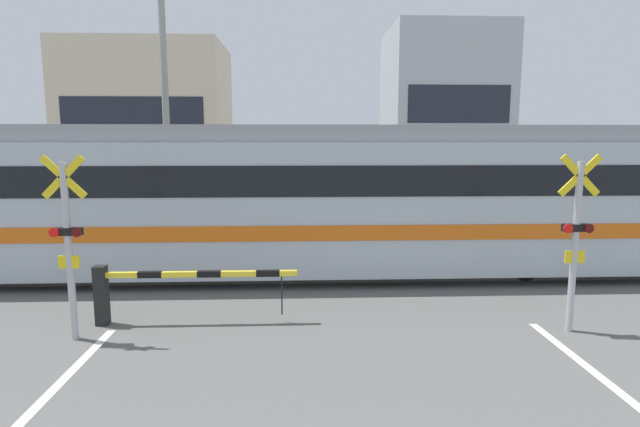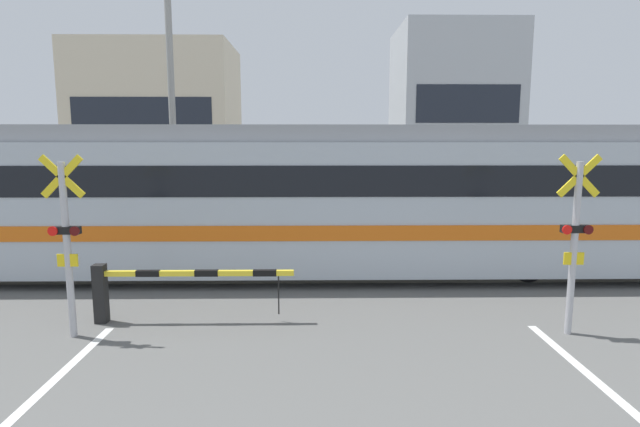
{
  "view_description": "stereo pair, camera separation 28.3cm",
  "coord_description": "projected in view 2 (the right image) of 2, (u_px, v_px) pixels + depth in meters",
  "views": [
    {
      "loc": [
        -0.44,
        -0.22,
        3.14
      ],
      "look_at": [
        0.0,
        10.21,
        1.6
      ],
      "focal_mm": 28.0,
      "sensor_mm": 36.0,
      "label": 1
    },
    {
      "loc": [
        -0.16,
        -0.23,
        3.14
      ],
      "look_at": [
        0.0,
        10.21,
        1.6
      ],
      "focal_mm": 28.0,
      "sensor_mm": 36.0,
      "label": 2
    }
  ],
  "objects": [
    {
      "name": "utility_pole_streetside",
      "position": [
        172.0,
        99.0,
        16.33
      ],
      "size": [
        0.22,
        0.22,
        8.96
      ],
      "color": "gray",
      "rests_on": "ground_plane"
    },
    {
      "name": "rail_track_far",
      "position": [
        319.0,
        265.0,
        12.49
      ],
      "size": [
        50.0,
        0.1,
        0.08
      ],
      "color": "#5B564C",
      "rests_on": "ground_plane"
    },
    {
      "name": "pedestrian",
      "position": [
        345.0,
        204.0,
        16.94
      ],
      "size": [
        0.38,
        0.22,
        1.71
      ],
      "color": "#33384C",
      "rests_on": "ground_plane"
    },
    {
      "name": "crossing_barrier_near",
      "position": [
        150.0,
        284.0,
        8.59
      ],
      "size": [
        3.44,
        0.2,
        1.03
      ],
      "color": "black",
      "rests_on": "ground_plane"
    },
    {
      "name": "crossing_signal_right",
      "position": [
        575.0,
        237.0,
        7.94
      ],
      "size": [
        0.68,
        0.15,
        2.92
      ],
      "color": "#B2B2B7",
      "rests_on": "ground_plane"
    },
    {
      "name": "crossing_barrier_far",
      "position": [
        420.0,
        225.0,
        14.52
      ],
      "size": [
        3.44,
        0.2,
        1.03
      ],
      "color": "black",
      "rests_on": "ground_plane"
    },
    {
      "name": "crossing_signal_left",
      "position": [
        67.0,
        239.0,
        7.82
      ],
      "size": [
        0.68,
        0.15,
        2.92
      ],
      "color": "#B2B2B7",
      "rests_on": "ground_plane"
    },
    {
      "name": "rail_track_near",
      "position": [
        320.0,
        281.0,
        11.07
      ],
      "size": [
        50.0,
        0.1,
        0.08
      ],
      "color": "#5B564C",
      "rests_on": "ground_plane"
    },
    {
      "name": "building_left_of_street",
      "position": [
        160.0,
        125.0,
        25.56
      ],
      "size": [
        7.67,
        5.32,
        7.85
      ],
      "color": "beige",
      "rests_on": "ground_plane"
    },
    {
      "name": "commuter_train",
      "position": [
        231.0,
        197.0,
        11.49
      ],
      "size": [
        21.65,
        2.68,
        3.46
      ],
      "color": "#ADB7C1",
      "rests_on": "ground_plane"
    },
    {
      "name": "building_right_of_street",
      "position": [
        452.0,
        116.0,
        25.72
      ],
      "size": [
        5.74,
        5.32,
        8.74
      ],
      "color": "#B2B7BC",
      "rests_on": "ground_plane"
    }
  ]
}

